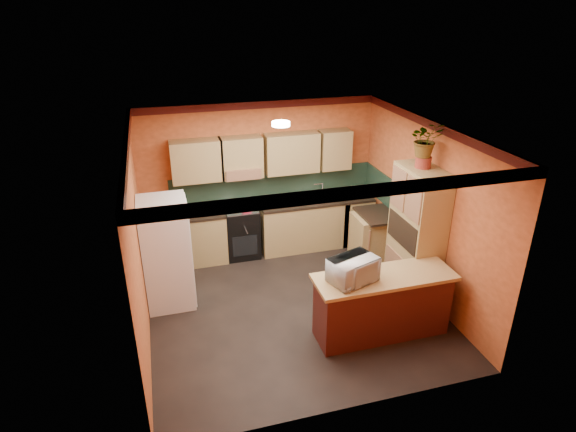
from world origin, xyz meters
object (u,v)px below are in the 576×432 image
(pantry, at_px, (416,236))
(breakfast_bar, at_px, (382,306))
(base_cabinets_back, at_px, (275,228))
(fridge, at_px, (167,253))
(microwave, at_px, (353,270))
(stove, at_px, (242,232))

(pantry, distance_m, breakfast_bar, 1.28)
(base_cabinets_back, height_order, fridge, fridge)
(fridge, xyz_separation_m, microwave, (2.28, -1.56, 0.25))
(base_cabinets_back, height_order, breakfast_bar, same)
(breakfast_bar, bearing_deg, base_cabinets_back, 105.94)
(stove, bearing_deg, breakfast_bar, -62.88)
(base_cabinets_back, relative_size, stove, 4.01)
(base_cabinets_back, xyz_separation_m, fridge, (-1.96, -1.19, 0.41))
(stove, height_order, breakfast_bar, stove)
(pantry, bearing_deg, stove, 138.13)
(microwave, bearing_deg, breakfast_bar, -19.31)
(stove, distance_m, fridge, 1.83)
(fridge, bearing_deg, pantry, -13.11)
(stove, relative_size, fridge, 0.54)
(stove, relative_size, pantry, 0.43)
(fridge, relative_size, microwave, 2.85)
(fridge, height_order, microwave, fridge)
(base_cabinets_back, bearing_deg, stove, -180.00)
(fridge, relative_size, pantry, 0.81)
(base_cabinets_back, bearing_deg, fridge, -148.58)
(pantry, relative_size, microwave, 3.52)
(stove, relative_size, breakfast_bar, 0.51)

